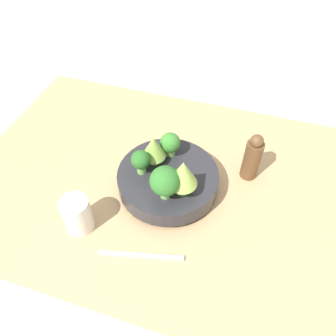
{
  "coord_description": "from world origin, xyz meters",
  "views": [
    {
      "loc": [
        0.19,
        -0.53,
        0.72
      ],
      "look_at": [
        0.03,
        -0.03,
        0.12
      ],
      "focal_mm": 35.0,
      "sensor_mm": 36.0,
      "label": 1
    }
  ],
  "objects_px": {
    "bowl": "(168,180)",
    "fork": "(141,255)",
    "pepper_mill": "(252,158)",
    "cup": "(77,214)"
  },
  "relations": [
    {
      "from": "pepper_mill",
      "to": "fork",
      "type": "height_order",
      "value": "pepper_mill"
    },
    {
      "from": "pepper_mill",
      "to": "bowl",
      "type": "bearing_deg",
      "value": -150.34
    },
    {
      "from": "bowl",
      "to": "pepper_mill",
      "type": "bearing_deg",
      "value": 29.66
    },
    {
      "from": "cup",
      "to": "pepper_mill",
      "type": "distance_m",
      "value": 0.45
    },
    {
      "from": "cup",
      "to": "fork",
      "type": "distance_m",
      "value": 0.17
    },
    {
      "from": "pepper_mill",
      "to": "fork",
      "type": "bearing_deg",
      "value": -121.54
    },
    {
      "from": "bowl",
      "to": "fork",
      "type": "bearing_deg",
      "value": -89.62
    },
    {
      "from": "bowl",
      "to": "cup",
      "type": "relative_size",
      "value": 2.75
    },
    {
      "from": "bowl",
      "to": "fork",
      "type": "height_order",
      "value": "bowl"
    },
    {
      "from": "fork",
      "to": "cup",
      "type": "bearing_deg",
      "value": 169.12
    }
  ]
}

